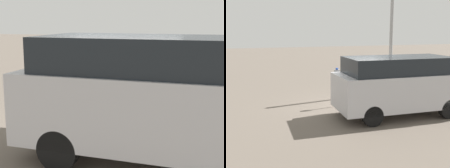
% 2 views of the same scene
% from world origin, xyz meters
% --- Properties ---
extents(ground_plane, '(80.00, 80.00, 0.00)m').
position_xyz_m(ground_plane, '(0.00, 0.00, 0.00)').
color(ground_plane, '#60564C').
extents(parking_meter_near, '(0.22, 0.15, 1.55)m').
position_xyz_m(parking_meter_near, '(-0.67, 0.55, 1.14)').
color(parking_meter_near, '#9E9EA3').
rests_on(parking_meter_near, ground).
extents(lamp_post, '(0.44, 0.44, 6.05)m').
position_xyz_m(lamp_post, '(2.58, 2.07, 2.03)').
color(lamp_post, beige).
rests_on(lamp_post, ground).
extents(parked_van, '(4.64, 2.12, 2.08)m').
position_xyz_m(parked_van, '(1.00, -1.26, 1.13)').
color(parked_van, '#B2B2B7').
rests_on(parked_van, ground).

